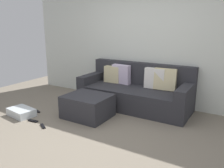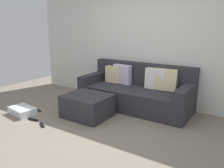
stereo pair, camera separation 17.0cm
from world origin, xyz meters
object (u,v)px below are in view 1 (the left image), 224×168
(remote_under_side_table, at_px, (38,111))
(couch_sectional, at_px, (136,92))
(remote_by_storage_bin, at_px, (33,121))
(remote_near_ottoman, at_px, (43,126))
(storage_bin, at_px, (21,112))
(ottoman, at_px, (88,106))

(remote_under_side_table, bearing_deg, couch_sectional, 59.51)
(couch_sectional, xyz_separation_m, remote_by_storage_bin, (-1.25, -1.67, -0.32))
(couch_sectional, relative_size, remote_under_side_table, 16.02)
(remote_near_ottoman, relative_size, remote_under_side_table, 1.38)
(storage_bin, height_order, remote_under_side_table, storage_bin)
(couch_sectional, bearing_deg, ottoman, -118.26)
(ottoman, distance_m, storage_bin, 1.29)
(remote_by_storage_bin, bearing_deg, remote_under_side_table, 122.46)
(couch_sectional, distance_m, storage_bin, 2.31)
(storage_bin, bearing_deg, remote_by_storage_bin, -11.13)
(ottoman, distance_m, remote_by_storage_bin, 1.02)
(ottoman, bearing_deg, couch_sectional, 61.74)
(couch_sectional, height_order, ottoman, couch_sectional)
(couch_sectional, bearing_deg, remote_near_ottoman, -117.85)
(couch_sectional, height_order, remote_near_ottoman, couch_sectional)
(remote_near_ottoman, xyz_separation_m, remote_under_side_table, (-0.62, 0.44, 0.00))
(couch_sectional, relative_size, remote_by_storage_bin, 11.75)
(storage_bin, relative_size, remote_by_storage_bin, 2.63)
(ottoman, relative_size, storage_bin, 1.59)
(remote_near_ottoman, xyz_separation_m, remote_by_storage_bin, (-0.33, 0.07, 0.00))
(remote_by_storage_bin, xyz_separation_m, remote_under_side_table, (-0.30, 0.37, 0.00))
(remote_near_ottoman, distance_m, remote_under_side_table, 0.76)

